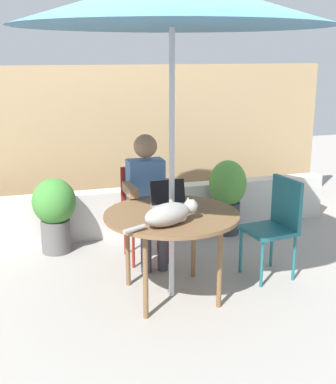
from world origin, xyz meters
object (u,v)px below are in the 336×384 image
(chair_empty, at_px, (277,219))
(potted_plant_by_chair, at_px, (227,192))
(potted_plant_near_fence, at_px, (54,210))
(patio_umbrella, at_px, (172,1))
(chair_occupied, at_px, (144,205))
(person_seated, at_px, (148,192))
(patio_table, at_px, (172,220))
(cat, at_px, (170,214))
(laptop, at_px, (170,199))

(chair_empty, distance_m, potted_plant_by_chair, 1.16)
(chair_empty, xyz_separation_m, potted_plant_near_fence, (-1.85, 1.16, -0.09))
(patio_umbrella, xyz_separation_m, chair_occupied, (0.00, 0.91, -1.79))
(patio_umbrella, xyz_separation_m, person_seated, (-0.00, 0.75, -1.62))
(patio_table, relative_size, cat, 1.74)
(chair_occupied, height_order, laptop, laptop)
(laptop, bearing_deg, patio_umbrella, -102.16)
(patio_umbrella, distance_m, cat, 1.54)
(chair_occupied, xyz_separation_m, cat, (-0.10, -1.17, 0.28))
(patio_umbrella, bearing_deg, chair_empty, 6.83)
(patio_table, xyz_separation_m, cat, (-0.10, -0.26, 0.14))
(person_seated, bearing_deg, potted_plant_by_chair, 26.66)
(cat, bearing_deg, potted_plant_near_fence, 115.27)
(patio_table, bearing_deg, patio_umbrella, 0.00)
(patio_table, bearing_deg, potted_plant_near_fence, 122.79)
(patio_umbrella, bearing_deg, patio_table, 0.00)
(patio_umbrella, height_order, person_seated, patio_umbrella)
(laptop, distance_m, potted_plant_by_chair, 1.53)
(person_seated, bearing_deg, patio_table, -90.00)
(person_seated, bearing_deg, potted_plant_near_fence, 147.19)
(chair_occupied, relative_size, potted_plant_near_fence, 1.17)
(potted_plant_near_fence, bearing_deg, laptop, -51.96)
(patio_umbrella, xyz_separation_m, potted_plant_by_chair, (1.05, 1.28, -1.84))
(person_seated, xyz_separation_m, potted_plant_by_chair, (1.05, 0.53, -0.22))
(patio_table, relative_size, potted_plant_near_fence, 1.43)
(person_seated, distance_m, laptop, 0.58)
(laptop, height_order, potted_plant_near_fence, laptop)
(chair_empty, relative_size, person_seated, 0.73)
(patio_table, height_order, potted_plant_by_chair, potted_plant_by_chair)
(patio_table, distance_m, chair_occupied, 0.92)
(chair_occupied, xyz_separation_m, person_seated, (-0.00, -0.16, 0.17))
(chair_occupied, bearing_deg, cat, -94.68)
(potted_plant_near_fence, bearing_deg, cat, -64.73)
(person_seated, distance_m, potted_plant_near_fence, 1.01)
(patio_table, distance_m, laptop, 0.22)
(person_seated, bearing_deg, chair_occupied, 90.00)
(person_seated, bearing_deg, laptop, -86.17)
(chair_empty, distance_m, cat, 1.21)
(chair_occupied, xyz_separation_m, chair_empty, (1.02, -0.78, 0.00))
(patio_umbrella, height_order, laptop, patio_umbrella)
(chair_occupied, relative_size, laptop, 2.93)
(chair_empty, bearing_deg, potted_plant_near_fence, 147.91)
(patio_table, height_order, chair_occupied, chair_occupied)
(potted_plant_by_chair, bearing_deg, chair_empty, -91.49)
(patio_table, bearing_deg, chair_empty, 6.83)
(chair_empty, xyz_separation_m, potted_plant_by_chair, (0.03, 1.15, -0.05))
(patio_table, xyz_separation_m, patio_umbrella, (0.00, 0.00, 1.65))
(patio_table, distance_m, cat, 0.31)
(patio_table, bearing_deg, laptop, 77.84)
(patio_table, xyz_separation_m, laptop, (0.04, 0.18, 0.12))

